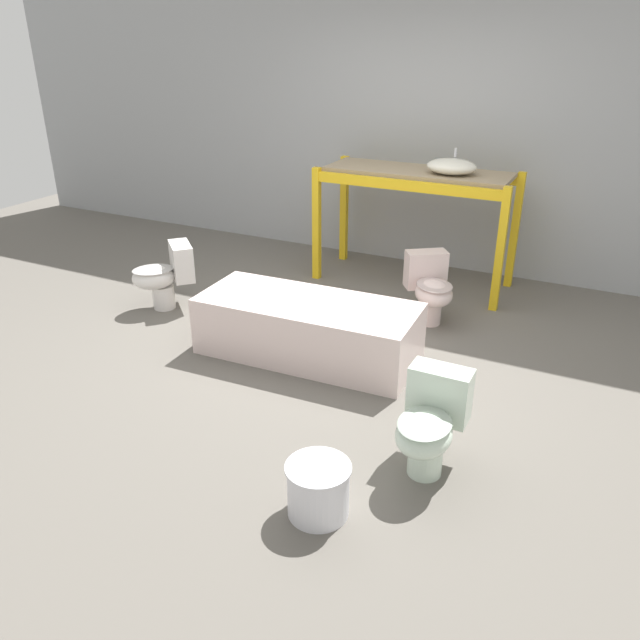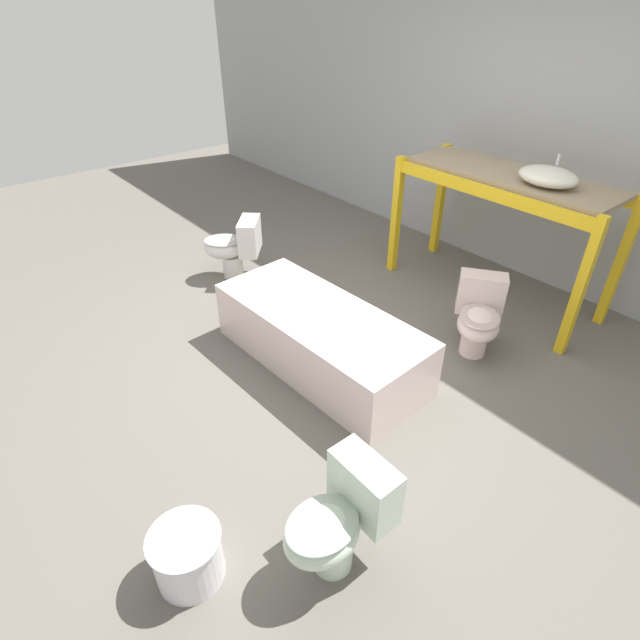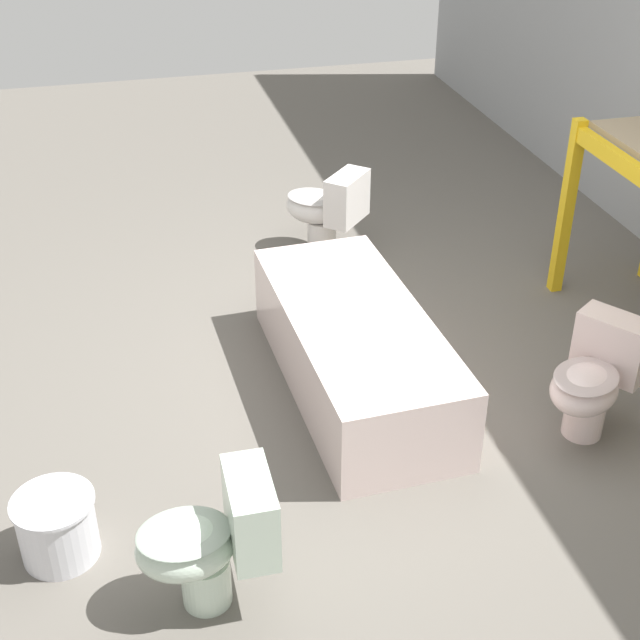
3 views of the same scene
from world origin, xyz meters
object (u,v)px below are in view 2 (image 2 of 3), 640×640
object	(u,v)px
toilet_near	(234,246)
bucket_white	(187,555)
toilet_extra	(479,316)
bathtub_main	(320,334)
sink_basin	(548,176)
toilet_far	(338,519)

from	to	relation	value
toilet_near	bucket_white	bearing A→B (deg)	6.91
toilet_near	toilet_extra	xyz separation A→B (m)	(2.23, 0.77, 0.00)
bathtub_main	bucket_white	bearing A→B (deg)	-63.09
sink_basin	toilet_near	world-z (taller)	sink_basin
sink_basin	bucket_white	world-z (taller)	sink_basin
toilet_far	toilet_extra	bearing A→B (deg)	107.90
sink_basin	toilet_near	bearing A→B (deg)	-143.79
toilet_extra	bathtub_main	bearing A→B (deg)	-157.57
sink_basin	toilet_far	xyz separation A→B (m)	(0.72, -2.74, -0.87)
toilet_near	toilet_far	size ratio (longest dim) A/B	1.04
toilet_extra	bucket_white	size ratio (longest dim) A/B	1.81
toilet_far	bucket_white	distance (m)	0.73
toilet_extra	bucket_white	world-z (taller)	toilet_extra
bathtub_main	toilet_far	bearing A→B (deg)	-39.15
sink_basin	bathtub_main	bearing A→B (deg)	-106.65
toilet_far	toilet_extra	xyz separation A→B (m)	(-0.61, 1.96, 0.00)
sink_basin	toilet_extra	distance (m)	1.18
toilet_near	bucket_white	world-z (taller)	toilet_near
bucket_white	sink_basin	bearing A→B (deg)	95.56
sink_basin	bathtub_main	world-z (taller)	sink_basin
toilet_far	toilet_near	bearing A→B (deg)	157.84
toilet_near	sink_basin	bearing A→B (deg)	79.35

